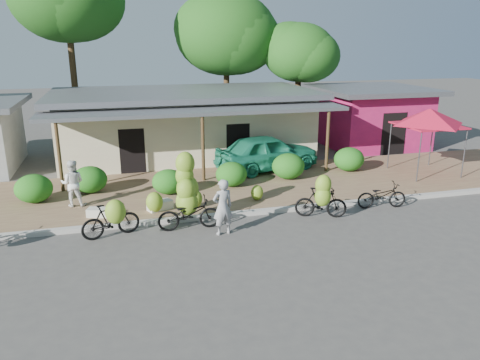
# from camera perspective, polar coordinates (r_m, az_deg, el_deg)

# --- Properties ---
(ground) EXTENTS (100.00, 100.00, 0.00)m
(ground) POSITION_cam_1_polar(r_m,az_deg,el_deg) (14.22, 0.22, -7.38)
(ground) COLOR #464441
(ground) RESTS_ON ground
(sidewalk) EXTENTS (60.00, 6.00, 0.12)m
(sidewalk) POSITION_cam_1_polar(r_m,az_deg,el_deg) (18.76, -3.80, -1.13)
(sidewalk) COLOR #8F734D
(sidewalk) RESTS_ON ground
(curb) EXTENTS (60.00, 0.25, 0.15)m
(curb) POSITION_cam_1_polar(r_m,az_deg,el_deg) (15.98, -1.67, -4.29)
(curb) COLOR #A8A399
(curb) RESTS_ON ground
(shop_main) EXTENTS (13.00, 8.50, 3.35)m
(shop_main) POSITION_cam_1_polar(r_m,az_deg,el_deg) (24.05, -6.69, 6.88)
(shop_main) COLOR beige
(shop_main) RESTS_ON ground
(shop_pink) EXTENTS (6.00, 6.00, 3.25)m
(shop_pink) POSITION_cam_1_polar(r_m,az_deg,el_deg) (27.63, 15.55, 7.56)
(shop_pink) COLOR #BF1D59
(shop_pink) RESTS_ON ground
(tree_center_right) EXTENTS (6.26, 6.23, 8.61)m
(tree_center_right) POSITION_cam_1_polar(r_m,az_deg,el_deg) (29.90, -2.13, 17.58)
(tree_center_right) COLOR #49371D
(tree_center_right) RESTS_ON ground
(tree_near_right) EXTENTS (4.51, 4.34, 6.83)m
(tree_near_right) POSITION_cam_1_polar(r_m,az_deg,el_deg) (29.18, 6.78, 15.39)
(tree_near_right) COLOR #49371D
(tree_near_right) RESTS_ON ground
(hedge_0) EXTENTS (1.33, 1.20, 1.04)m
(hedge_0) POSITION_cam_1_polar(r_m,az_deg,el_deg) (18.49, -23.86, -0.96)
(hedge_0) COLOR #1B5E15
(hedge_0) RESTS_ON sidewalk
(hedge_1) EXTENTS (1.33, 1.20, 1.04)m
(hedge_1) POSITION_cam_1_polar(r_m,az_deg,el_deg) (18.90, -17.86, 0.05)
(hedge_1) COLOR #1B5E15
(hedge_1) RESTS_ON sidewalk
(hedge_2) EXTENTS (1.23, 1.10, 0.96)m
(hedge_2) POSITION_cam_1_polar(r_m,az_deg,el_deg) (18.07, -8.75, -0.21)
(hedge_2) COLOR #1B5E15
(hedge_2) RESTS_ON sidewalk
(hedge_3) EXTENTS (1.27, 1.14, 0.99)m
(hedge_3) POSITION_cam_1_polar(r_m,az_deg,el_deg) (18.79, -1.06, 0.71)
(hedge_3) COLOR #1B5E15
(hedge_3) RESTS_ON sidewalk
(hedge_4) EXTENTS (1.40, 1.26, 1.09)m
(hedge_4) POSITION_cam_1_polar(r_m,az_deg,el_deg) (19.89, 5.91, 1.69)
(hedge_4) COLOR #1B5E15
(hedge_4) RESTS_ON sidewalk
(hedge_5) EXTENTS (1.37, 1.23, 1.07)m
(hedge_5) POSITION_cam_1_polar(r_m,az_deg,el_deg) (21.55, 13.15, 2.48)
(hedge_5) COLOR #1B5E15
(hedge_5) RESTS_ON sidewalk
(red_canopy) EXTENTS (3.50, 3.50, 2.86)m
(red_canopy) POSITION_cam_1_polar(r_m,az_deg,el_deg) (21.85, 22.08, 7.14)
(red_canopy) COLOR #59595E
(red_canopy) RESTS_ON sidewalk
(bike_left) EXTENTS (1.87, 1.36, 1.40)m
(bike_left) POSITION_cam_1_polar(r_m,az_deg,el_deg) (14.68, -15.40, -4.57)
(bike_left) COLOR black
(bike_left) RESTS_ON ground
(bike_center) EXTENTS (2.00, 1.21, 2.42)m
(bike_center) POSITION_cam_1_polar(r_m,az_deg,el_deg) (15.01, -6.40, -2.42)
(bike_center) COLOR black
(bike_center) RESTS_ON ground
(bike_right) EXTENTS (1.81, 1.38, 1.68)m
(bike_right) POSITION_cam_1_polar(r_m,az_deg,el_deg) (15.85, 9.89, -2.35)
(bike_right) COLOR black
(bike_right) RESTS_ON ground
(bike_far_right) EXTENTS (1.85, 0.88, 0.93)m
(bike_far_right) POSITION_cam_1_polar(r_m,az_deg,el_deg) (17.47, 16.89, -1.81)
(bike_far_right) COLOR black
(bike_far_right) RESTS_ON ground
(loose_banana_a) EXTENTS (0.57, 0.49, 0.72)m
(loose_banana_a) POSITION_cam_1_polar(r_m,az_deg,el_deg) (16.26, -10.38, -2.67)
(loose_banana_a) COLOR olive
(loose_banana_a) RESTS_ON sidewalk
(loose_banana_b) EXTENTS (0.52, 0.44, 0.65)m
(loose_banana_b) POSITION_cam_1_polar(r_m,az_deg,el_deg) (16.52, -5.50, -2.29)
(loose_banana_b) COLOR olive
(loose_banana_b) RESTS_ON sidewalk
(loose_banana_c) EXTENTS (0.46, 0.39, 0.57)m
(loose_banana_c) POSITION_cam_1_polar(r_m,az_deg,el_deg) (17.22, 2.09, -1.54)
(loose_banana_c) COLOR olive
(loose_banana_c) RESTS_ON sidewalk
(sack_near) EXTENTS (0.94, 0.71, 0.30)m
(sack_near) POSITION_cam_1_polar(r_m,az_deg,el_deg) (16.54, -9.72, -3.08)
(sack_near) COLOR beige
(sack_near) RESTS_ON sidewalk
(sack_far) EXTENTS (0.83, 0.59, 0.28)m
(sack_far) POSITION_cam_1_polar(r_m,az_deg,el_deg) (16.39, -16.82, -3.79)
(sack_far) COLOR beige
(sack_far) RESTS_ON sidewalk
(vendor) EXTENTS (0.72, 0.54, 1.78)m
(vendor) POSITION_cam_1_polar(r_m,az_deg,el_deg) (14.36, -2.12, -3.32)
(vendor) COLOR gray
(vendor) RESTS_ON ground
(bystander) EXTENTS (0.89, 0.74, 1.67)m
(bystander) POSITION_cam_1_polar(r_m,az_deg,el_deg) (17.49, -19.73, -0.37)
(bystander) COLOR white
(bystander) RESTS_ON sidewalk
(teal_van) EXTENTS (5.07, 2.98, 1.62)m
(teal_van) POSITION_cam_1_polar(r_m,az_deg,el_deg) (21.15, 3.33, 3.40)
(teal_van) COLOR #1B7A59
(teal_van) RESTS_ON sidewalk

